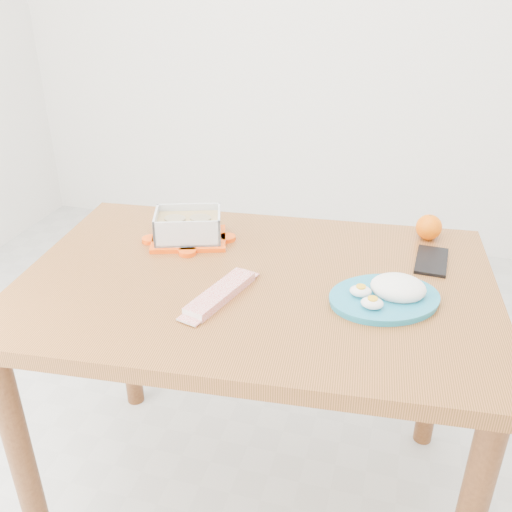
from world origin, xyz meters
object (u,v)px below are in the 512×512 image
(orange_fruit, at_px, (429,227))
(smartphone, at_px, (431,261))
(food_container, at_px, (188,227))
(rice_plate, at_px, (389,293))
(dining_table, at_px, (256,314))

(orange_fruit, bearing_deg, smartphone, -84.87)
(food_container, bearing_deg, smartphone, -14.23)
(orange_fruit, relative_size, rice_plate, 0.21)
(dining_table, height_order, smartphone, smartphone)
(orange_fruit, distance_m, rice_plate, 0.37)
(dining_table, distance_m, food_container, 0.31)
(food_container, relative_size, smartphone, 1.55)
(smartphone, bearing_deg, orange_fruit, 98.32)
(dining_table, height_order, rice_plate, rice_plate)
(orange_fruit, xyz_separation_m, rice_plate, (-0.08, -0.36, -0.01))
(rice_plate, relative_size, smartphone, 2.21)
(food_container, distance_m, smartphone, 0.64)
(dining_table, distance_m, orange_fruit, 0.54)
(dining_table, relative_size, rice_plate, 3.55)
(dining_table, xyz_separation_m, orange_fruit, (0.40, 0.34, 0.14))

